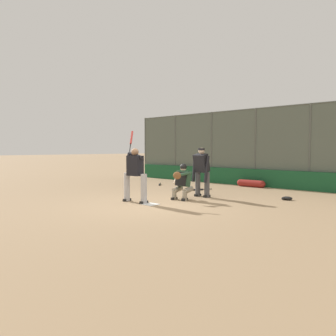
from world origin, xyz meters
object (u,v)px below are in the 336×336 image
batter_at_plate (135,173)px  catcher_behind_plate (182,181)px  fielding_glove_on_dirt (287,198)px  umpire_home (202,171)px  spare_bat_near_backstop (199,189)px  equipment_bag_dugout_side (251,183)px  spare_bat_by_padding (160,184)px

batter_at_plate → catcher_behind_plate: 1.63m
catcher_behind_plate → fielding_glove_on_dirt: 3.47m
batter_at_plate → catcher_behind_plate: (-0.74, -1.41, -0.31)m
umpire_home → spare_bat_near_backstop: bearing=-48.8°
umpire_home → equipment_bag_dugout_side: size_ratio=1.28×
spare_bat_near_backstop → equipment_bag_dugout_side: (-1.00, -2.48, 0.12)m
umpire_home → spare_bat_near_backstop: umpire_home is taller
fielding_glove_on_dirt → equipment_bag_dugout_side: 3.71m
spare_bat_near_backstop → spare_bat_by_padding: size_ratio=1.20×
catcher_behind_plate → spare_bat_by_padding: (3.54, -2.66, -0.58)m
equipment_bag_dugout_side → fielding_glove_on_dirt: bearing=135.7°
batter_at_plate → equipment_bag_dugout_side: bearing=-98.4°
batter_at_plate → umpire_home: batter_at_plate is taller
batter_at_plate → spare_bat_by_padding: 5.02m
catcher_behind_plate → umpire_home: (-0.12, -0.91, 0.31)m
umpire_home → spare_bat_by_padding: 4.15m
batter_at_plate → fielding_glove_on_dirt: batter_at_plate is taller
equipment_bag_dugout_side → catcher_behind_plate: bearing=90.4°
batter_at_plate → umpire_home: (-0.86, -2.33, -0.01)m
spare_bat_by_padding → batter_at_plate: bearing=-4.6°
spare_bat_near_backstop → equipment_bag_dugout_side: size_ratio=0.59×
batter_at_plate → catcher_behind_plate: bearing=-119.6°
spare_bat_by_padding → fielding_glove_on_dirt: bearing=46.7°
spare_bat_by_padding → fielding_glove_on_dirt: (-6.17, 0.46, 0.03)m
fielding_glove_on_dirt → equipment_bag_dugout_side: bearing=-44.3°
spare_bat_by_padding → fielding_glove_on_dirt: size_ratio=1.98×
batter_at_plate → spare_bat_by_padding: (2.80, -4.07, -0.89)m
umpire_home → fielding_glove_on_dirt: 2.94m
spare_bat_near_backstop → fielding_glove_on_dirt: bearing=119.2°
spare_bat_by_padding → equipment_bag_dugout_side: size_ratio=0.49×
batter_at_plate → fielding_glove_on_dirt: 5.01m
batter_at_plate → spare_bat_near_backstop: size_ratio=2.86×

